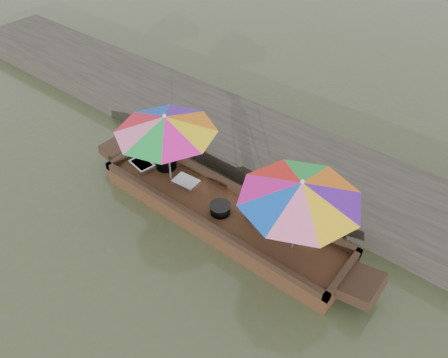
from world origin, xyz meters
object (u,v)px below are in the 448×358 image
Objects in this scene: boat_hull at (221,214)px; charcoal_grill at (220,209)px; vendor at (259,195)px; umbrella_bow at (168,149)px; tray_crayfish at (142,165)px; tray_scallop at (186,182)px; supply_bag at (252,199)px; cooking_pot at (166,163)px; umbrella_stern at (297,217)px.

boat_hull is 0.29m from charcoal_grill.
umbrella_bow reaches higher than vendor.
tray_crayfish is at bearing -178.00° from boat_hull.
vendor reaches higher than boat_hull.
tray_scallop is at bearing 168.26° from charcoal_grill.
vendor is at bearing -36.78° from supply_bag.
boat_hull is at bearing -131.24° from supply_bag.
umbrella_bow is at bearing 180.00° from boat_hull.
boat_hull is 10.33× the size of tray_scallop.
charcoal_grill reaches higher than tray_scallop.
tray_crayfish is (-0.41, -0.31, -0.07)m from cooking_pot.
boat_hull is 1.84m from umbrella_stern.
umbrella_bow is at bearing -165.07° from supply_bag.
umbrella_stern is (1.50, 0.10, 0.69)m from charcoal_grill.
supply_bag is (2.05, 0.21, 0.02)m from cooking_pot.
vendor is at bearing 0.24° from cooking_pot.
umbrella_bow is (-1.29, 0.00, 0.95)m from boat_hull.
umbrella_bow and umbrella_stern have the same top height.
boat_hull is 2.65× the size of umbrella_bow.
charcoal_grill is at bearing -55.54° from boat_hull.
tray_crayfish is 1.00× the size of tray_scallop.
umbrella_bow is 2.87m from umbrella_stern.
vendor is (0.67, 0.25, 0.72)m from boat_hull.
charcoal_grill is at bearing -6.82° from vendor.
tray_crayfish is at bearing 179.17° from charcoal_grill.
tray_crayfish is at bearing -30.47° from vendor.
charcoal_grill is (0.07, -0.10, 0.26)m from boat_hull.
vendor is at bearing 164.79° from umbrella_stern.
supply_bag is (0.39, 0.45, 0.30)m from boat_hull.
cooking_pot is 0.79m from umbrella_bow.
vendor is 0.55× the size of umbrella_stern.
supply_bag is (1.38, 0.33, 0.10)m from tray_scallop.
vendor is at bearing 7.15° from umbrella_bow.
umbrella_bow is (0.77, 0.07, 0.73)m from tray_crayfish.
charcoal_grill is 0.19× the size of umbrella_stern.
vendor reaches higher than supply_bag.
tray_crayfish is at bearing -169.96° from tray_scallop.
cooking_pot is at bearing -36.88° from vendor.
tray_scallop is (-0.99, 0.12, 0.21)m from boat_hull.
vendor is at bearing 20.24° from boat_hull.
supply_bag is (2.45, 0.52, 0.09)m from tray_crayfish.
supply_bag is at bearing 48.76° from boat_hull.
vendor is (2.73, 0.32, 0.50)m from tray_crayfish.
vendor is 1.99m from umbrella_bow.
umbrella_stern reaches higher than tray_scallop.
charcoal_grill is 0.83m from vendor.
umbrella_bow is (-1.96, -0.25, 0.23)m from vendor.
tray_scallop is 1.43m from supply_bag.
umbrella_stern is at bearing -4.20° from cooking_pot.
charcoal_grill is 1.33× the size of supply_bag.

